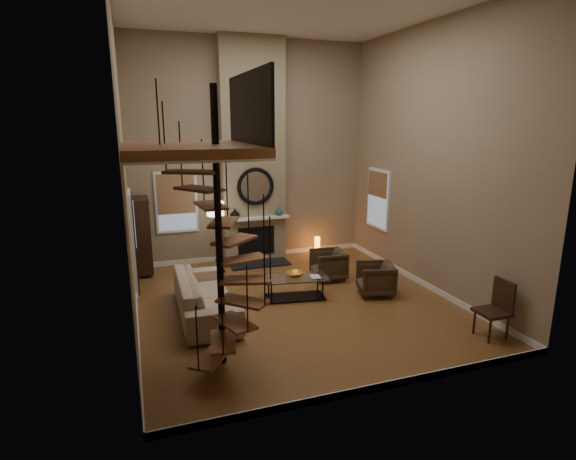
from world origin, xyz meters
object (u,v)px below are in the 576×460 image
object	(u,v)px
floor_lamp	(216,214)
accent_lamp	(317,246)
side_chair	(497,307)
sofa	(205,295)
armchair_far	(379,279)
armchair_near	(331,264)
hutch	(142,235)
coffee_table	(295,285)

from	to	relation	value
floor_lamp	accent_lamp	size ratio (longest dim) A/B	3.32
floor_lamp	side_chair	world-z (taller)	floor_lamp
sofa	armchair_far	distance (m)	3.58
floor_lamp	armchair_near	bearing A→B (deg)	-29.40
hutch	armchair_far	distance (m)	5.47
sofa	armchair_far	xyz separation A→B (m)	(3.58, -0.18, -0.04)
hutch	side_chair	size ratio (longest dim) A/B	1.74
armchair_near	hutch	bearing A→B (deg)	-108.85
sofa	armchair_near	size ratio (longest dim) A/B	3.37
armchair_far	floor_lamp	size ratio (longest dim) A/B	0.42
sofa	floor_lamp	distance (m)	2.65
sofa	side_chair	size ratio (longest dim) A/B	2.46
hutch	coffee_table	xyz separation A→B (m)	(2.85, -2.58, -0.67)
armchair_near	accent_lamp	world-z (taller)	armchair_near
coffee_table	sofa	bearing A→B (deg)	-173.30
sofa	armchair_far	size ratio (longest dim) A/B	3.43
sofa	armchair_far	world-z (taller)	sofa
coffee_table	floor_lamp	world-z (taller)	floor_lamp
floor_lamp	side_chair	bearing A→B (deg)	-51.70
hutch	accent_lamp	bearing A→B (deg)	0.67
coffee_table	accent_lamp	world-z (taller)	accent_lamp
hutch	floor_lamp	xyz separation A→B (m)	(1.65, -0.45, 0.46)
armchair_far	side_chair	size ratio (longest dim) A/B	0.72
armchair_far	hutch	bearing A→B (deg)	-107.60
hutch	armchair_near	distance (m)	4.43
sofa	accent_lamp	distance (m)	4.49
side_chair	coffee_table	bearing A→B (deg)	134.13
armchair_near	floor_lamp	distance (m)	2.91
hutch	side_chair	distance (m)	7.58
hutch	sofa	xyz separation A→B (m)	(0.97, -2.80, -0.55)
accent_lamp	armchair_far	bearing A→B (deg)	-87.94
coffee_table	floor_lamp	bearing A→B (deg)	119.40
armchair_near	armchair_far	size ratio (longest dim) A/B	1.02
hutch	floor_lamp	bearing A→B (deg)	-15.30
armchair_near	armchair_far	xyz separation A→B (m)	(0.54, -1.20, 0.00)
armchair_near	side_chair	distance (m)	3.76
coffee_table	side_chair	world-z (taller)	side_chair
coffee_table	armchair_far	bearing A→B (deg)	-13.12
armchair_near	coffee_table	xyz separation A→B (m)	(-1.16, -0.80, -0.07)
hutch	coffee_table	distance (m)	3.90
armchair_near	coffee_table	world-z (taller)	armchair_near
hutch	side_chair	world-z (taller)	hutch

